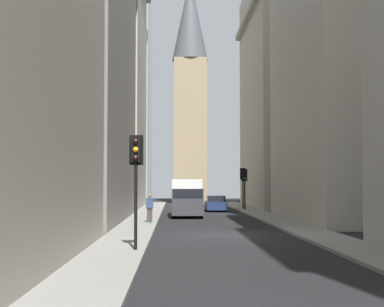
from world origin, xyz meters
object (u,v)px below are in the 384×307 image
Objects in this scene: sedan_navy at (216,204)px; discarded_bottle at (150,222)px; traffic_light_foreground at (136,165)px; traffic_light_midblock at (245,180)px; traffic_light_far_junction at (243,179)px; delivery_truck at (187,197)px; pedestrian at (150,207)px.

sedan_navy is 15.93× the size of discarded_bottle.
traffic_light_foreground is 15.46× the size of discarded_bottle.
traffic_light_foreground is at bearing -179.99° from discarded_bottle.
traffic_light_midblock is at bearing -85.84° from sedan_navy.
traffic_light_far_junction is 21.64m from discarded_bottle.
delivery_truck is at bearing 147.15° from traffic_light_midblock.
traffic_light_far_junction is at bearing -21.63° from discarded_bottle.
discarded_bottle is (-9.49, 2.36, -1.21)m from delivery_truck.
traffic_light_foreground is (-31.02, 5.16, 2.54)m from sedan_navy.
traffic_light_midblock is at bearing -23.56° from discarded_bottle.
sedan_navy is 18.51m from discarded_bottle.
traffic_light_far_junction is (2.18, -2.75, 2.30)m from sedan_navy.
traffic_light_foreground is 13.57m from discarded_bottle.
traffic_light_foreground is at bearing -179.55° from pedestrian.
traffic_light_far_junction is at bearing -13.40° from traffic_light_foreground.
discarded_bottle is at bearing 163.81° from sedan_navy.
traffic_light_far_junction is 20.30m from pedestrian.
pedestrian is (-16.37, 5.27, 0.43)m from sedan_navy.
delivery_truck is 1.75× the size of traffic_light_midblock.
delivery_truck is 8.78m from sedan_navy.
traffic_light_foreground is (-22.74, 2.36, 1.75)m from delivery_truck.
sedan_navy is at bearing -17.85° from pedestrian.
sedan_navy is 2.46× the size of pedestrian.
traffic_light_midblock is (8.48, -5.47, 1.39)m from delivery_truck.
delivery_truck reaches higher than pedestrian.
traffic_light_far_junction is at bearing -23.39° from pedestrian.
traffic_light_midblock is 2.11× the size of pedestrian.
sedan_navy is at bearing 128.37° from traffic_light_far_junction.
sedan_navy is 1.12× the size of traffic_light_far_junction.
pedestrian is 6.47× the size of discarded_bottle.
traffic_light_midblock is at bearing -25.63° from pedestrian.
traffic_light_midblock is at bearing 177.79° from traffic_light_far_junction.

